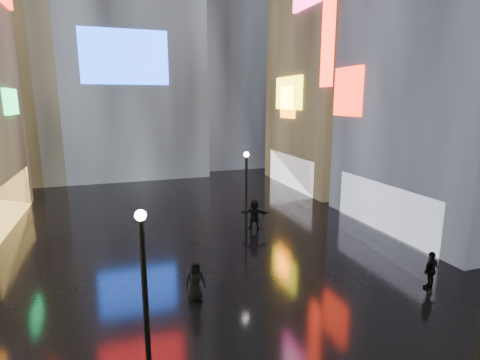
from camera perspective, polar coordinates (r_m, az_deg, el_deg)
name	(u,v)px	position (r m, az deg, el deg)	size (l,w,h in m)	color
ground	(198,234)	(23.15, -6.42, -8.24)	(140.00, 140.00, 0.00)	black
building_right_far	(343,34)	(37.84, 15.36, 20.70)	(10.28, 12.00, 28.00)	black
tower_flank_right	(221,26)	(49.98, -2.92, 22.37)	(12.00, 12.00, 34.00)	black
tower_flank_left	(3,48)	(44.59, -32.36, 16.67)	(10.00, 10.00, 26.00)	black
lamp_near	(145,289)	(10.91, -14.31, -15.85)	(0.30, 0.30, 5.20)	black
lamp_far	(246,191)	(21.22, 0.96, -1.73)	(0.30, 0.30, 5.20)	black
pedestrian_3	(431,270)	(18.49, 27.08, -12.10)	(0.98, 0.41, 1.68)	black
pedestrian_4	(195,281)	(15.72, -6.85, -15.05)	(0.83, 0.54, 1.70)	black
pedestrian_5	(254,215)	(23.64, 2.20, -5.28)	(1.78, 0.57, 1.92)	black
umbrella_2	(194,251)	(15.18, -6.98, -10.65)	(0.99, 1.01, 0.91)	black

